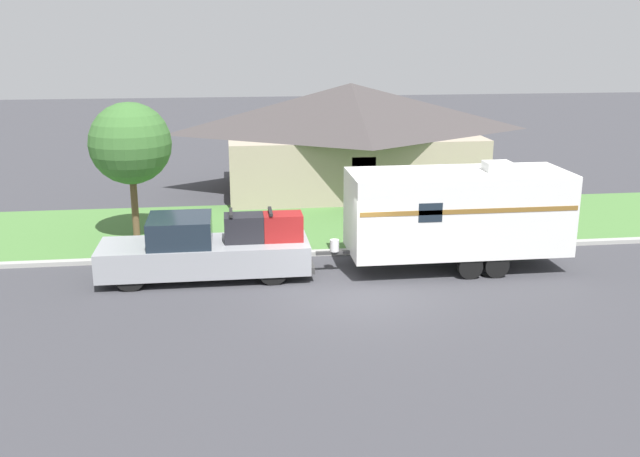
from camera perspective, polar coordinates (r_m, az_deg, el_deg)
ground_plane at (r=20.00m, az=2.21°, el=-5.35°), size 120.00×120.00×0.00m
curb_strip at (r=23.48m, az=0.70°, el=-1.92°), size 80.00×0.30×0.14m
lawn_strip at (r=26.96m, az=-0.39°, el=0.31°), size 80.00×7.00×0.03m
house_across_street at (r=32.57m, az=2.43°, el=7.47°), size 11.85×7.38×4.84m
pickup_truck at (r=21.35m, az=-9.05°, el=-1.65°), size 6.26×1.99×2.02m
travel_trailer at (r=22.18m, az=10.93°, el=1.34°), size 7.68×2.47×3.31m
mailbox at (r=25.69m, az=16.36°, el=1.14°), size 0.48×0.20×1.30m
tree_in_yard at (r=25.31m, az=-14.94°, el=6.58°), size 2.80×2.80×4.81m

